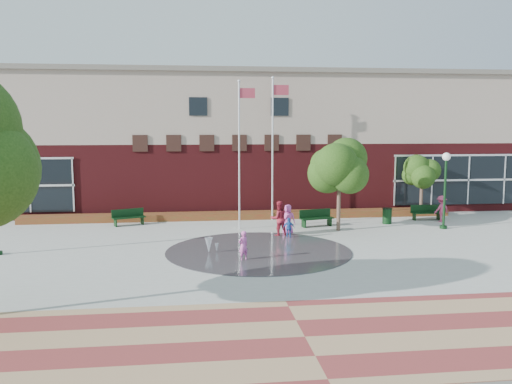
{
  "coord_description": "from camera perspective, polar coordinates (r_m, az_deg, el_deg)",
  "views": [
    {
      "loc": [
        -3.0,
        -20.78,
        5.73
      ],
      "look_at": [
        0.0,
        4.0,
        2.6
      ],
      "focal_mm": 38.0,
      "sensor_mm": 36.0,
      "label": 1
    }
  ],
  "objects": [
    {
      "name": "child_blue",
      "position": [
        27.46,
        3.48,
        -3.8
      ],
      "size": [
        0.65,
        0.38,
        1.04
      ],
      "primitive_type": "imported",
      "rotation": [
        0.0,
        0.0,
        2.92
      ],
      "color": "#285EB4",
      "rests_on": "ground"
    },
    {
      "name": "ground",
      "position": [
        21.76,
        1.28,
        -8.12
      ],
      "size": [
        120.0,
        120.0,
        0.0
      ],
      "primitive_type": "plane",
      "color": "#666056",
      "rests_on": "ground"
    },
    {
      "name": "tree_mid",
      "position": [
        29.21,
        8.78,
        2.89
      ],
      "size": [
        2.93,
        2.93,
        4.95
      ],
      "color": "#4D372C",
      "rests_on": "ground"
    },
    {
      "name": "person_bench",
      "position": [
        33.64,
        18.93,
        -1.7
      ],
      "size": [
        1.15,
        0.9,
        1.57
      ],
      "primitive_type": "imported",
      "rotation": [
        0.0,
        0.0,
        3.5
      ],
      "color": "#CC4071",
      "rests_on": "ground"
    },
    {
      "name": "paver_band",
      "position": [
        15.22,
        5.16,
        -14.99
      ],
      "size": [
        46.0,
        6.0,
        0.01
      ],
      "primitive_type": "cube",
      "color": "maroon",
      "rests_on": "ground"
    },
    {
      "name": "splash_pad",
      "position": [
        24.64,
        0.28,
        -6.29
      ],
      "size": [
        8.4,
        8.4,
        0.01
      ],
      "primitive_type": "cylinder",
      "color": "#383A3D",
      "rests_on": "ground"
    },
    {
      "name": "trash_can",
      "position": [
        32.17,
        13.63,
        -2.46
      ],
      "size": [
        0.56,
        0.56,
        0.92
      ],
      "color": "black",
      "rests_on": "ground"
    },
    {
      "name": "tree_small_right",
      "position": [
        35.14,
        17.09,
        1.9
      ],
      "size": [
        2.17,
        2.17,
        3.71
      ],
      "color": "#4D372C",
      "rests_on": "ground"
    },
    {
      "name": "child_splash",
      "position": [
        22.95,
        -1.35,
        -5.67
      ],
      "size": [
        0.56,
        0.51,
        1.27
      ],
      "primitive_type": "imported",
      "rotation": [
        0.0,
        0.0,
        3.73
      ],
      "color": "#E55EBC",
      "rests_on": "ground"
    },
    {
      "name": "flagpole_left",
      "position": [
        29.35,
        -1.7,
        4.75
      ],
      "size": [
        0.95,
        0.16,
        8.09
      ],
      "rotation": [
        0.0,
        0.0,
        0.06
      ],
      "color": "white",
      "rests_on": "ground"
    },
    {
      "name": "water_jet_a",
      "position": [
        24.38,
        -4.99,
        -6.47
      ],
      "size": [
        0.36,
        0.36,
        0.69
      ],
      "primitive_type": "cone",
      "rotation": [
        3.14,
        0.0,
        0.0
      ],
      "color": "white",
      "rests_on": "ground"
    },
    {
      "name": "bench_left",
      "position": [
        31.68,
        -13.25,
        -2.91
      ],
      "size": [
        1.91,
        1.18,
        0.93
      ],
      "rotation": [
        0.0,
        0.0,
        0.39
      ],
      "color": "black",
      "rests_on": "ground"
    },
    {
      "name": "bench_mid",
      "position": [
        30.63,
        6.39,
        -3.08
      ],
      "size": [
        2.0,
        0.97,
        0.97
      ],
      "rotation": [
        0.0,
        0.0,
        0.24
      ],
      "color": "black",
      "rests_on": "ground"
    },
    {
      "name": "lamp_right",
      "position": [
        31.28,
        19.3,
        1.02
      ],
      "size": [
        0.44,
        0.44,
        4.2
      ],
      "color": "black",
      "rests_on": "ground"
    },
    {
      "name": "flower_bed",
      "position": [
        33.02,
        -1.59,
        -2.85
      ],
      "size": [
        26.0,
        1.2,
        0.4
      ],
      "primitive_type": "cube",
      "color": "#A21316",
      "rests_on": "ground"
    },
    {
      "name": "plaza_concrete",
      "position": [
        25.61,
        0.0,
        -5.77
      ],
      "size": [
        46.0,
        18.0,
        0.01
      ],
      "primitive_type": "cube",
      "color": "#A8A8A0",
      "rests_on": "ground"
    },
    {
      "name": "library_building",
      "position": [
        38.39,
        -2.43,
        5.52
      ],
      "size": [
        44.4,
        10.4,
        9.2
      ],
      "color": "#591418",
      "rests_on": "ground"
    },
    {
      "name": "bench_right",
      "position": [
        34.08,
        17.48,
        -2.36
      ],
      "size": [
        1.82,
        0.56,
        0.91
      ],
      "rotation": [
        0.0,
        0.0,
        -0.03
      ],
      "color": "black",
      "rests_on": "ground"
    },
    {
      "name": "adult_pink",
      "position": [
        28.4,
        3.38,
        -2.89
      ],
      "size": [
        0.89,
        0.74,
        1.57
      ],
      "primitive_type": "imported",
      "rotation": [
        0.0,
        0.0,
        2.78
      ],
      "color": "#D853AF",
      "rests_on": "ground"
    },
    {
      "name": "adult_red",
      "position": [
        27.9,
        2.42,
        -2.81
      ],
      "size": [
        0.99,
        0.83,
        1.82
      ],
      "primitive_type": "imported",
      "rotation": [
        0.0,
        0.0,
        3.32
      ],
      "color": "#A82235",
      "rests_on": "ground"
    },
    {
      "name": "water_jet_b",
      "position": [
        24.53,
        -4.15,
        -6.38
      ],
      "size": [
        0.18,
        0.18,
        0.4
      ],
      "primitive_type": "cone",
      "rotation": [
        3.14,
        0.0,
        0.0
      ],
      "color": "white",
      "rests_on": "ground"
    },
    {
      "name": "flagpole_right",
      "position": [
        32.17,
        1.84,
        5.41
      ],
      "size": [
        1.05,
        0.17,
        8.51
      ],
      "rotation": [
        0.0,
        0.0,
        0.06
      ],
      "color": "white",
      "rests_on": "ground"
    }
  ]
}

